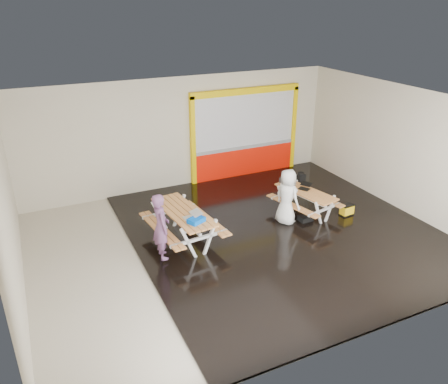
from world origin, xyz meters
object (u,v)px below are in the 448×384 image
person_right (287,197)px  laptop_right (305,187)px  picnic_table_left (183,218)px  picnic_table_right (305,197)px  person_left (161,226)px  blue_pouch (196,220)px  laptop_left (192,217)px  dark_case (305,218)px  backpack (300,180)px  toolbox (285,179)px  fluke_bag (347,210)px

person_right → laptop_right: size_ratio=3.55×
picnic_table_left → picnic_table_right: bearing=-0.3°
picnic_table_right → person_right: 0.78m
picnic_table_left → picnic_table_right: (3.60, -0.02, -0.10)m
person_left → blue_pouch: (0.82, -0.09, 0.02)m
laptop_left → laptop_right: laptop_left is taller
picnic_table_right → dark_case: picnic_table_right is taller
person_left → dark_case: person_left is taller
laptop_right → backpack: bearing=64.2°
person_right → toolbox: 1.17m
picnic_table_left → blue_pouch: size_ratio=6.19×
person_right → toolbox: size_ratio=4.07×
laptop_left → backpack: bearing=18.7°
blue_pouch → dark_case: size_ratio=1.04×
person_left → blue_pouch: bearing=-93.3°
blue_pouch → toolbox: size_ratio=0.99×
toolbox → backpack: (0.58, 0.04, -0.15)m
picnic_table_left → fluke_bag: (4.61, -0.61, -0.46)m
blue_pouch → fluke_bag: size_ratio=0.96×
blue_pouch → backpack: (3.94, 1.55, -0.26)m
picnic_table_left → laptop_right: (3.67, 0.14, 0.12)m
picnic_table_right → person_right: person_right is taller
blue_pouch → toolbox: blue_pouch is taller
fluke_bag → person_left: bearing=179.8°
toolbox → fluke_bag: (1.17, -1.43, -0.61)m
picnic_table_right → dark_case: 0.63m
picnic_table_left → picnic_table_right: picnic_table_left is taller
blue_pouch → toolbox: 3.68m
backpack → laptop_right: bearing=-115.8°
picnic_table_left → laptop_right: picnic_table_left is taller
laptop_right → toolbox: toolbox is taller
toolbox → dark_case: bearing=-93.0°
laptop_left → fluke_bag: size_ratio=1.07×
picnic_table_left → laptop_right: size_ratio=5.32×
laptop_left → laptop_right: 3.67m
person_left → dark_case: size_ratio=4.39×
backpack → dark_case: bearing=-117.1°
laptop_left → blue_pouch: size_ratio=1.11×
blue_pouch → fluke_bag: (4.54, 0.07, -0.72)m
dark_case → toolbox: bearing=87.0°
picnic_table_left → fluke_bag: size_ratio=5.92×
laptop_right → toolbox: (-0.23, 0.68, 0.03)m
person_right → dark_case: (0.51, -0.19, -0.65)m
laptop_right → picnic_table_left: bearing=-177.8°
blue_pouch → backpack: bearing=21.4°
blue_pouch → toolbox: (3.36, 1.50, -0.11)m
picnic_table_left → dark_case: 3.44m
blue_pouch → dark_case: blue_pouch is taller
picnic_table_right → toolbox: (-0.16, 0.84, 0.25)m
blue_pouch → picnic_table_left: bearing=96.4°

